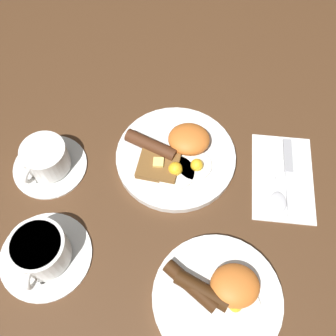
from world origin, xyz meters
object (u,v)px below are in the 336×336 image
object	(u,v)px
breakfast_plate_near	(178,154)
teacup_far	(44,252)
knife	(291,172)
breakfast_plate_far	(222,295)
teacup_near	(49,160)
spoon	(280,194)

from	to	relation	value
breakfast_plate_near	teacup_far	bearing A→B (deg)	43.44
teacup_far	knife	world-z (taller)	teacup_far
breakfast_plate_far	knife	distance (m)	0.29
breakfast_plate_far	teacup_near	world-z (taller)	teacup_near
knife	spoon	distance (m)	0.06
breakfast_plate_far	teacup_near	size ratio (longest dim) A/B	1.48
breakfast_plate_far	knife	bearing A→B (deg)	-120.71
breakfast_plate_near	spoon	size ratio (longest dim) A/B	1.46
teacup_near	knife	xyz separation A→B (m)	(-0.48, -0.00, -0.02)
breakfast_plate_far	knife	size ratio (longest dim) A/B	1.26
breakfast_plate_near	knife	bearing A→B (deg)	173.22
breakfast_plate_near	spoon	xyz separation A→B (m)	(-0.20, 0.08, -0.01)
breakfast_plate_near	knife	distance (m)	0.23
teacup_near	teacup_far	size ratio (longest dim) A/B	0.90
teacup_near	spoon	distance (m)	0.45
breakfast_plate_far	breakfast_plate_near	bearing A→B (deg)	-73.84
breakfast_plate_far	teacup_far	bearing A→B (deg)	-10.74
breakfast_plate_far	teacup_far	distance (m)	0.31
breakfast_plate_near	teacup_far	distance (m)	0.31
spoon	knife	bearing A→B (deg)	155.93
knife	spoon	bearing A→B (deg)	-24.85
knife	breakfast_plate_far	bearing A→B (deg)	-27.25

